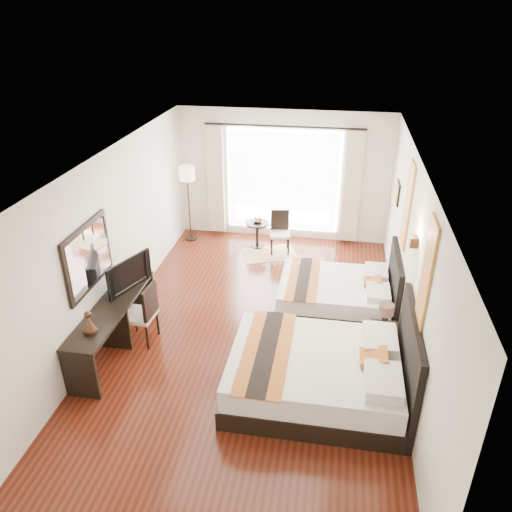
% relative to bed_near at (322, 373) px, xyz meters
% --- Properties ---
extents(floor, '(4.50, 7.50, 0.01)m').
position_rel_bed_near_xyz_m(floor, '(-1.13, 1.17, -0.35)').
color(floor, '#3E120B').
rests_on(floor, ground).
extents(ceiling, '(4.50, 7.50, 0.02)m').
position_rel_bed_near_xyz_m(ceiling, '(-1.13, 1.17, 2.45)').
color(ceiling, white).
rests_on(ceiling, wall_headboard).
extents(wall_headboard, '(0.01, 7.50, 2.80)m').
position_rel_bed_near_xyz_m(wall_headboard, '(1.11, 1.17, 1.06)').
color(wall_headboard, silver).
rests_on(wall_headboard, floor).
extents(wall_desk, '(0.01, 7.50, 2.80)m').
position_rel_bed_near_xyz_m(wall_desk, '(-3.38, 1.17, 1.06)').
color(wall_desk, silver).
rests_on(wall_desk, floor).
extents(wall_window, '(4.50, 0.01, 2.80)m').
position_rel_bed_near_xyz_m(wall_window, '(-1.13, 4.91, 1.06)').
color(wall_window, silver).
rests_on(wall_window, floor).
extents(wall_entry, '(4.50, 0.01, 2.80)m').
position_rel_bed_near_xyz_m(wall_entry, '(-1.13, -2.58, 1.06)').
color(wall_entry, silver).
rests_on(wall_entry, floor).
extents(window_glass, '(2.40, 0.02, 2.20)m').
position_rel_bed_near_xyz_m(window_glass, '(-1.13, 4.90, 0.96)').
color(window_glass, white).
rests_on(window_glass, wall_window).
extents(sheer_curtain, '(2.30, 0.02, 2.10)m').
position_rel_bed_near_xyz_m(sheer_curtain, '(-1.13, 4.84, 0.96)').
color(sheer_curtain, white).
rests_on(sheer_curtain, wall_window).
extents(drape_left, '(0.35, 0.14, 2.35)m').
position_rel_bed_near_xyz_m(drape_left, '(-2.58, 4.80, 0.94)').
color(drape_left, '#C2B897').
rests_on(drape_left, floor).
extents(drape_right, '(0.35, 0.14, 2.35)m').
position_rel_bed_near_xyz_m(drape_right, '(0.32, 4.80, 0.94)').
color(drape_right, '#C2B897').
rests_on(drape_right, floor).
extents(art_panel_near, '(0.03, 0.50, 1.35)m').
position_rel_bed_near_xyz_m(art_panel_near, '(1.10, -0.00, 1.61)').
color(art_panel_near, '#913A15').
rests_on(art_panel_near, wall_headboard).
extents(art_panel_far, '(0.03, 0.50, 1.35)m').
position_rel_bed_near_xyz_m(art_panel_far, '(1.10, 2.18, 1.61)').
color(art_panel_far, '#913A15').
rests_on(art_panel_far, wall_headboard).
extents(wall_sconce, '(0.10, 0.14, 0.14)m').
position_rel_bed_near_xyz_m(wall_sconce, '(1.06, 0.94, 1.58)').
color(wall_sconce, '#402817').
rests_on(wall_sconce, wall_headboard).
extents(mirror_frame, '(0.04, 1.25, 0.95)m').
position_rel_bed_near_xyz_m(mirror_frame, '(-3.35, 0.48, 1.21)').
color(mirror_frame, black).
rests_on(mirror_frame, wall_desk).
extents(mirror_glass, '(0.01, 1.12, 0.82)m').
position_rel_bed_near_xyz_m(mirror_glass, '(-3.33, 0.48, 1.21)').
color(mirror_glass, white).
rests_on(mirror_glass, mirror_frame).
extents(bed_near, '(2.35, 1.83, 1.33)m').
position_rel_bed_near_xyz_m(bed_near, '(0.00, 0.00, 0.00)').
color(bed_near, black).
rests_on(bed_near, floor).
extents(bed_far, '(1.95, 1.52, 1.10)m').
position_rel_bed_near_xyz_m(bed_far, '(0.19, 2.18, -0.06)').
color(bed_far, black).
rests_on(bed_far, floor).
extents(nightstand, '(0.41, 0.50, 0.49)m').
position_rel_bed_near_xyz_m(nightstand, '(0.86, 0.94, -0.10)').
color(nightstand, black).
rests_on(nightstand, floor).
extents(table_lamp, '(0.22, 0.22, 0.34)m').
position_rel_bed_near_xyz_m(table_lamp, '(0.85, 1.05, 0.39)').
color(table_lamp, black).
rests_on(table_lamp, nightstand).
extents(vase, '(0.18, 0.18, 0.14)m').
position_rel_bed_near_xyz_m(vase, '(0.87, 0.75, 0.23)').
color(vase, black).
rests_on(vase, nightstand).
extents(console_desk, '(0.50, 2.20, 0.76)m').
position_rel_bed_near_xyz_m(console_desk, '(-3.12, 0.48, 0.04)').
color(console_desk, black).
rests_on(console_desk, floor).
extents(television, '(0.44, 0.88, 0.52)m').
position_rel_bed_near_xyz_m(television, '(-3.10, 1.03, 0.67)').
color(television, black).
rests_on(television, console_desk).
extents(bronze_figurine, '(0.21, 0.21, 0.29)m').
position_rel_bed_near_xyz_m(bronze_figurine, '(-3.12, -0.17, 0.56)').
color(bronze_figurine, '#402817').
rests_on(bronze_figurine, console_desk).
extents(desk_chair, '(0.49, 0.49, 0.98)m').
position_rel_bed_near_xyz_m(desk_chair, '(-2.80, 0.73, -0.04)').
color(desk_chair, beige).
rests_on(desk_chair, floor).
extents(floor_lamp, '(0.33, 0.33, 1.66)m').
position_rel_bed_near_xyz_m(floor_lamp, '(-3.11, 4.43, 1.06)').
color(floor_lamp, black).
rests_on(floor_lamp, floor).
extents(side_table, '(0.49, 0.49, 0.56)m').
position_rel_bed_near_xyz_m(side_table, '(-1.59, 4.29, -0.06)').
color(side_table, black).
rests_on(side_table, floor).
extents(fruit_bowl, '(0.26, 0.26, 0.05)m').
position_rel_bed_near_xyz_m(fruit_bowl, '(-1.59, 4.31, 0.25)').
color(fruit_bowl, '#422417').
rests_on(fruit_bowl, side_table).
extents(window_chair, '(0.47, 0.47, 0.88)m').
position_rel_bed_near_xyz_m(window_chair, '(-1.09, 4.16, -0.07)').
color(window_chair, beige).
rests_on(window_chair, floor).
extents(jute_rug, '(1.30, 1.09, 0.01)m').
position_rel_bed_near_xyz_m(jute_rug, '(-1.28, 3.99, -0.34)').
color(jute_rug, tan).
rests_on(jute_rug, floor).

